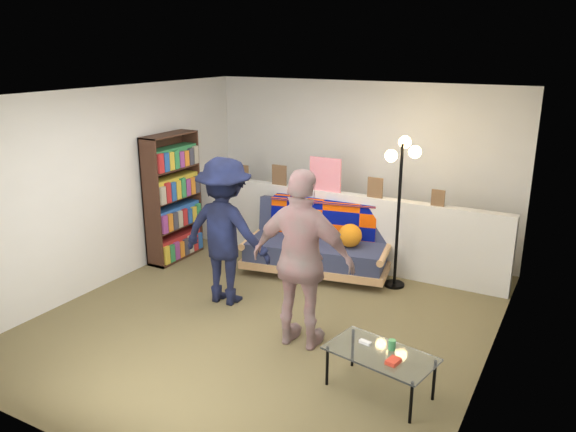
# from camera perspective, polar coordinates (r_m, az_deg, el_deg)

# --- Properties ---
(ground) EXTENTS (5.00, 5.00, 0.00)m
(ground) POSITION_cam_1_polar(r_m,az_deg,el_deg) (6.27, -1.79, -10.16)
(ground) COLOR brown
(ground) RESTS_ON ground
(room_shell) EXTENTS (4.60, 5.05, 2.45)m
(room_shell) POSITION_cam_1_polar(r_m,az_deg,el_deg) (6.11, 0.32, 5.75)
(room_shell) COLOR silver
(room_shell) RESTS_ON ground
(half_wall_ledge) EXTENTS (4.45, 0.15, 1.00)m
(half_wall_ledge) POSITION_cam_1_polar(r_m,az_deg,el_deg) (7.57, 5.13, -1.27)
(half_wall_ledge) COLOR silver
(half_wall_ledge) RESTS_ON ground
(ledge_decor) EXTENTS (2.97, 0.02, 0.45)m
(ledge_decor) POSITION_cam_1_polar(r_m,az_deg,el_deg) (7.46, 3.61, 3.90)
(ledge_decor) COLOR brown
(ledge_decor) RESTS_ON half_wall_ledge
(futon_sofa) EXTENTS (1.99, 1.19, 0.80)m
(futon_sofa) POSITION_cam_1_polar(r_m,az_deg,el_deg) (7.32, 3.21, -2.91)
(futon_sofa) COLOR tan
(futon_sofa) RESTS_ON ground
(bookshelf) EXTENTS (0.29, 0.87, 1.74)m
(bookshelf) POSITION_cam_1_polar(r_m,az_deg,el_deg) (7.82, -11.62, 1.44)
(bookshelf) COLOR #331A11
(bookshelf) RESTS_ON ground
(coffee_table) EXTENTS (0.98, 0.66, 0.47)m
(coffee_table) POSITION_cam_1_polar(r_m,az_deg,el_deg) (4.93, 9.44, -13.83)
(coffee_table) COLOR black
(coffee_table) RESTS_ON ground
(floor_lamp) EXTENTS (0.43, 0.35, 1.85)m
(floor_lamp) POSITION_cam_1_polar(r_m,az_deg,el_deg) (6.75, 11.43, 3.36)
(floor_lamp) COLOR black
(floor_lamp) RESTS_ON ground
(person_left) EXTENTS (1.11, 0.67, 1.69)m
(person_left) POSITION_cam_1_polar(r_m,az_deg,el_deg) (6.37, -6.38, -1.57)
(person_left) COLOR black
(person_left) RESTS_ON ground
(person_right) EXTENTS (1.07, 0.50, 1.78)m
(person_right) POSITION_cam_1_polar(r_m,az_deg,el_deg) (5.38, 1.50, -4.55)
(person_right) COLOR #D2878A
(person_right) RESTS_ON ground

